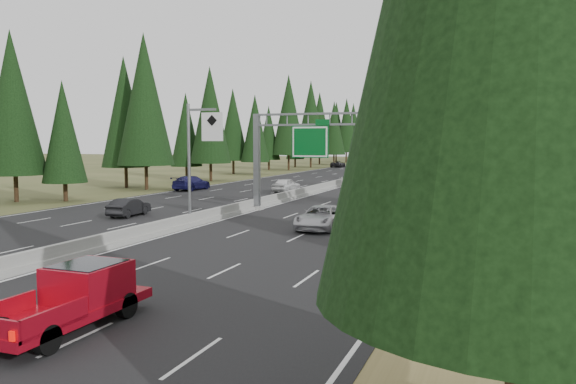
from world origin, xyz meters
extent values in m
cube|color=black|center=(0.00, 80.00, 0.04)|extent=(32.00, 260.00, 0.08)
cube|color=olive|center=(17.80, 80.00, 0.03)|extent=(3.60, 260.00, 0.06)
cube|color=#3A4420|center=(-17.80, 80.00, 0.03)|extent=(3.60, 260.00, 0.06)
cube|color=gray|center=(0.00, 80.00, 0.23)|extent=(0.70, 260.00, 0.30)
cube|color=gray|center=(0.00, 80.00, 0.63)|extent=(0.30, 260.00, 0.60)
cube|color=slate|center=(0.35, 35.00, 3.98)|extent=(0.45, 0.45, 7.80)
cube|color=gray|center=(0.35, 35.00, 0.23)|extent=(0.90, 0.90, 0.30)
cube|color=slate|center=(16.20, 35.00, 3.98)|extent=(0.45, 0.45, 7.80)
cube|color=gray|center=(16.20, 35.00, 0.23)|extent=(0.90, 0.90, 0.30)
cube|color=slate|center=(8.28, 35.00, 7.80)|extent=(15.85, 0.35, 0.16)
cube|color=slate|center=(8.28, 35.00, 6.96)|extent=(15.85, 0.35, 0.16)
cube|color=#054C19|center=(5.00, 34.75, 5.63)|extent=(3.00, 0.10, 2.50)
cube|color=silver|center=(5.00, 34.69, 5.63)|extent=(2.85, 0.02, 2.35)
cube|color=#054C19|center=(6.00, 34.75, 7.13)|extent=(1.10, 0.10, 0.45)
cube|color=black|center=(11.50, 34.70, 6.13)|extent=(4.50, 0.40, 1.50)
cube|color=orange|center=(11.50, 34.48, 6.48)|extent=(3.80, 0.02, 0.18)
cube|color=orange|center=(11.50, 34.48, 6.13)|extent=(3.80, 0.02, 0.18)
cube|color=orange|center=(11.50, 34.48, 5.78)|extent=(3.80, 0.02, 0.18)
cylinder|color=slate|center=(0.00, 25.00, 4.08)|extent=(0.20, 0.20, 8.00)
cube|color=gray|center=(0.00, 25.00, 0.18)|extent=(0.50, 0.50, 0.20)
cube|color=slate|center=(1.00, 25.00, 7.68)|extent=(2.00, 0.15, 0.15)
cube|color=silver|center=(1.80, 24.88, 6.58)|extent=(1.50, 0.06, 1.80)
cylinder|color=black|center=(20.83, 19.01, 1.22)|extent=(0.40, 0.40, 2.44)
cone|color=black|center=(20.83, 19.01, 8.86)|extent=(5.50, 5.50, 12.83)
cylinder|color=black|center=(19.34, 34.85, 1.31)|extent=(0.40, 0.40, 2.63)
cone|color=black|center=(19.34, 34.85, 9.53)|extent=(5.92, 5.92, 13.80)
cylinder|color=black|center=(23.57, 34.22, 1.04)|extent=(0.40, 0.40, 2.09)
cylinder|color=black|center=(20.90, 47.39, 1.11)|extent=(0.40, 0.40, 2.21)
cone|color=black|center=(20.90, 47.39, 8.02)|extent=(4.98, 4.98, 11.61)
cylinder|color=black|center=(23.13, 46.77, 1.44)|extent=(0.40, 0.40, 2.88)
cone|color=black|center=(23.13, 46.77, 10.46)|extent=(6.49, 6.49, 15.14)
cylinder|color=black|center=(19.36, 62.79, 1.34)|extent=(0.40, 0.40, 2.68)
cone|color=black|center=(19.36, 62.79, 9.73)|extent=(6.04, 6.04, 14.09)
cylinder|color=black|center=(24.56, 65.96, 1.40)|extent=(0.40, 0.40, 2.80)
cone|color=black|center=(24.56, 65.96, 10.16)|extent=(6.31, 6.31, 14.71)
cylinder|color=black|center=(19.86, 78.23, 0.96)|extent=(0.40, 0.40, 1.92)
cone|color=black|center=(19.86, 78.23, 6.95)|extent=(4.31, 4.31, 10.07)
cylinder|color=black|center=(23.78, 80.52, 1.49)|extent=(0.40, 0.40, 2.98)
cone|color=black|center=(23.78, 80.52, 10.81)|extent=(6.71, 6.71, 15.65)
cylinder|color=black|center=(20.30, 94.09, 1.12)|extent=(0.40, 0.40, 2.23)
cone|color=black|center=(20.30, 94.09, 8.10)|extent=(5.03, 5.03, 11.73)
cylinder|color=black|center=(24.92, 95.77, 1.24)|extent=(0.40, 0.40, 2.47)
cone|color=black|center=(24.92, 95.77, 8.96)|extent=(5.56, 5.56, 12.97)
cylinder|color=black|center=(19.10, 111.97, 1.35)|extent=(0.40, 0.40, 2.70)
cone|color=black|center=(19.10, 111.97, 9.77)|extent=(6.06, 6.06, 14.15)
cylinder|color=black|center=(23.50, 110.37, 1.24)|extent=(0.40, 0.40, 2.49)
cone|color=black|center=(23.50, 110.37, 9.01)|extent=(5.60, 5.60, 13.06)
cylinder|color=black|center=(19.88, 126.93, 1.28)|extent=(0.40, 0.40, 2.55)
cone|color=black|center=(19.88, 126.93, 9.25)|extent=(5.74, 5.74, 13.39)
cylinder|color=black|center=(24.05, 128.71, 1.20)|extent=(0.40, 0.40, 2.40)
cone|color=black|center=(24.05, 128.71, 8.70)|extent=(5.40, 5.40, 12.60)
cylinder|color=black|center=(20.00, 144.05, 1.16)|extent=(0.40, 0.40, 2.33)
cone|color=black|center=(20.00, 144.05, 8.43)|extent=(5.23, 5.23, 12.21)
cylinder|color=black|center=(23.22, 142.53, 0.97)|extent=(0.40, 0.40, 1.95)
cone|color=black|center=(23.22, 142.53, 7.06)|extent=(4.38, 4.38, 10.23)
cylinder|color=black|center=(20.31, 156.58, 1.15)|extent=(0.40, 0.40, 2.29)
cone|color=black|center=(20.31, 156.58, 8.32)|extent=(5.16, 5.16, 12.05)
cylinder|color=black|center=(23.48, 157.60, 0.98)|extent=(0.40, 0.40, 1.97)
cone|color=black|center=(23.48, 157.60, 7.14)|extent=(4.43, 4.43, 10.33)
cylinder|color=black|center=(20.34, 174.41, 1.30)|extent=(0.40, 0.40, 2.60)
cone|color=black|center=(20.34, 174.41, 9.43)|extent=(5.85, 5.85, 13.66)
cylinder|color=black|center=(24.88, 173.84, 0.91)|extent=(0.40, 0.40, 1.81)
cone|color=black|center=(24.88, 173.84, 6.58)|extent=(4.08, 4.08, 9.53)
cylinder|color=black|center=(19.76, 187.68, 1.29)|extent=(0.40, 0.40, 2.58)
cone|color=black|center=(19.76, 187.68, 9.37)|extent=(5.81, 5.81, 13.57)
cylinder|color=black|center=(23.90, 188.75, 1.10)|extent=(0.40, 0.40, 2.19)
cone|color=black|center=(23.90, 188.75, 7.95)|extent=(4.93, 4.93, 11.51)
cylinder|color=black|center=(-19.21, 34.70, 0.91)|extent=(0.40, 0.40, 1.81)
cone|color=black|center=(-19.21, 34.70, 6.58)|extent=(4.08, 4.08, 9.53)
cylinder|color=black|center=(-23.46, 32.98, 1.28)|extent=(0.40, 0.40, 2.55)
cone|color=black|center=(-23.46, 32.98, 9.25)|extent=(5.74, 5.74, 13.40)
cylinder|color=black|center=(-19.90, 48.51, 1.45)|extent=(0.40, 0.40, 2.91)
cone|color=black|center=(-19.90, 48.51, 10.54)|extent=(6.54, 6.54, 15.27)
cylinder|color=black|center=(-23.95, 50.11, 1.28)|extent=(0.40, 0.40, 2.55)
cone|color=black|center=(-23.95, 50.11, 9.26)|extent=(5.75, 5.75, 13.41)
cylinder|color=black|center=(-19.86, 63.98, 1.30)|extent=(0.40, 0.40, 2.60)
cone|color=black|center=(-19.86, 63.98, 9.43)|extent=(5.85, 5.85, 13.66)
cylinder|color=black|center=(-24.27, 64.71, 1.02)|extent=(0.40, 0.40, 2.04)
cone|color=black|center=(-24.27, 64.71, 7.40)|extent=(4.59, 4.59, 10.72)
cylinder|color=black|center=(-20.54, 80.87, 1.09)|extent=(0.40, 0.40, 2.18)
cone|color=black|center=(-20.54, 80.87, 7.92)|extent=(4.92, 4.92, 11.47)
cylinder|color=black|center=(-24.95, 81.37, 1.19)|extent=(0.40, 0.40, 2.37)
cone|color=black|center=(-24.95, 81.37, 8.61)|extent=(5.34, 5.34, 12.47)
cylinder|color=black|center=(-20.77, 97.54, 1.51)|extent=(0.40, 0.40, 3.02)
cone|color=black|center=(-20.77, 97.54, 10.93)|extent=(6.79, 6.79, 15.84)
cylinder|color=black|center=(-24.71, 96.70, 1.02)|extent=(0.40, 0.40, 2.04)
cone|color=black|center=(-24.71, 96.70, 7.40)|extent=(4.59, 4.59, 10.72)
cylinder|color=black|center=(-20.25, 109.72, 1.51)|extent=(0.40, 0.40, 3.02)
cone|color=black|center=(-20.25, 109.72, 10.95)|extent=(6.80, 6.80, 15.86)
cylinder|color=black|center=(-24.19, 110.52, 0.89)|extent=(0.40, 0.40, 1.79)
cone|color=black|center=(-24.19, 110.52, 6.48)|extent=(4.02, 4.02, 9.39)
cylinder|color=black|center=(-19.61, 125.51, 1.24)|extent=(0.40, 0.40, 2.48)
cone|color=black|center=(-19.61, 125.51, 8.98)|extent=(5.57, 5.57, 13.01)
cylinder|color=black|center=(-23.59, 126.37, 1.43)|extent=(0.40, 0.40, 2.85)
cone|color=black|center=(-23.59, 126.37, 10.35)|extent=(6.42, 6.42, 14.99)
cylinder|color=black|center=(-20.90, 141.90, 1.39)|extent=(0.40, 0.40, 2.79)
cone|color=black|center=(-20.90, 141.90, 10.10)|extent=(6.27, 6.27, 14.63)
cylinder|color=black|center=(-24.10, 143.08, 1.33)|extent=(0.40, 0.40, 2.66)
cone|color=black|center=(-24.10, 143.08, 9.63)|extent=(5.98, 5.98, 13.94)
cylinder|color=black|center=(-20.15, 159.76, 0.88)|extent=(0.40, 0.40, 1.77)
cone|color=black|center=(-20.15, 159.76, 6.41)|extent=(3.98, 3.98, 9.28)
cylinder|color=black|center=(-23.43, 159.11, 1.38)|extent=(0.40, 0.40, 2.76)
cone|color=black|center=(-23.43, 159.11, 10.01)|extent=(6.21, 6.21, 14.50)
cylinder|color=black|center=(-19.83, 173.70, 1.03)|extent=(0.40, 0.40, 2.07)
cone|color=black|center=(-19.83, 173.70, 7.49)|extent=(4.65, 4.65, 10.85)
cylinder|color=black|center=(-23.21, 173.19, 1.39)|extent=(0.40, 0.40, 2.78)
cone|color=black|center=(-23.21, 173.19, 10.06)|extent=(6.24, 6.24, 14.57)
cylinder|color=black|center=(-20.32, 190.33, 1.23)|extent=(0.40, 0.40, 2.46)
cone|color=black|center=(-20.32, 190.33, 8.91)|extent=(5.53, 5.53, 12.91)
cylinder|color=black|center=(-23.47, 189.30, 1.49)|extent=(0.40, 0.40, 2.99)
cone|color=black|center=(-23.47, 189.30, 10.82)|extent=(6.72, 6.72, 15.67)
imported|color=silver|center=(8.35, 27.18, 0.82)|extent=(2.47, 5.32, 1.48)
cylinder|color=black|center=(8.08, 4.29, 0.48)|extent=(0.30, 0.80, 0.80)
cylinder|color=black|center=(6.37, 7.61, 0.48)|extent=(0.30, 0.80, 0.80)
cylinder|color=black|center=(8.08, 7.61, 0.48)|extent=(0.30, 0.80, 0.80)
cube|color=#A30A19|center=(7.23, 6.00, 0.63)|extent=(2.01, 5.62, 0.30)
cube|color=#A30A19|center=(7.23, 6.90, 1.33)|extent=(1.91, 2.21, 1.10)
cube|color=black|center=(7.23, 6.90, 1.64)|extent=(1.71, 1.91, 0.55)
cube|color=#A30A19|center=(6.27, 4.50, 0.98)|extent=(0.10, 2.41, 0.60)
cube|color=#A30A19|center=(8.18, 4.50, 0.98)|extent=(0.10, 2.41, 0.60)
imported|color=#125234|center=(5.15, 69.99, 0.71)|extent=(1.53, 3.74, 1.27)
imported|color=#5B0F0D|center=(11.54, 60.04, 0.85)|extent=(2.03, 4.79, 1.54)
imported|color=black|center=(8.14, 97.22, 0.88)|extent=(2.72, 5.72, 1.61)
imported|color=silver|center=(9.60, 105.45, 0.73)|extent=(2.43, 4.79, 1.30)
imported|color=black|center=(6.74, 141.40, 0.88)|extent=(2.21, 4.81, 1.60)
imported|color=black|center=(-6.97, 27.90, 0.76)|extent=(1.81, 4.23, 1.35)
imported|color=#17154C|center=(-14.40, 49.40, 0.91)|extent=(2.37, 5.72, 1.65)
imported|color=white|center=(-3.32, 51.13, 0.84)|extent=(2.10, 4.60, 1.53)
imported|color=black|center=(-14.50, 111.20, 0.78)|extent=(2.36, 5.06, 1.40)
camera|label=1|loc=(19.08, -6.77, 5.64)|focal=35.00mm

